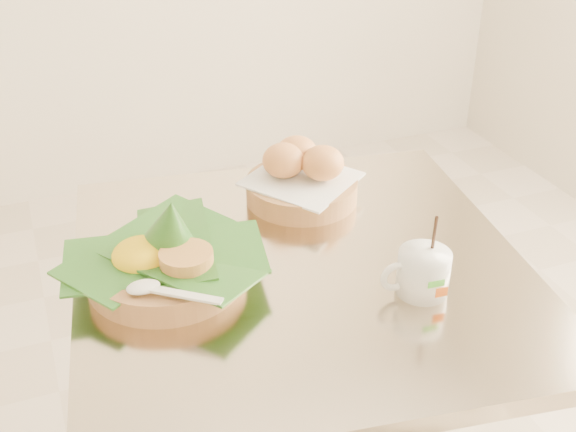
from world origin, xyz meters
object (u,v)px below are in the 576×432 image
object	(u,v)px
cafe_table	(300,369)
bread_basket	(301,177)
coffee_mug	(422,271)
rice_basket	(165,258)

from	to	relation	value
cafe_table	bread_basket	world-z (taller)	bread_basket
cafe_table	bread_basket	bearing A→B (deg)	67.81
bread_basket	coffee_mug	world-z (taller)	coffee_mug
rice_basket	bread_basket	size ratio (longest dim) A/B	1.26
cafe_table	coffee_mug	bearing A→B (deg)	-44.21
cafe_table	bread_basket	size ratio (longest dim) A/B	3.31
rice_basket	coffee_mug	world-z (taller)	rice_basket
cafe_table	coffee_mug	xyz separation A→B (m)	(0.14, -0.13, 0.26)
rice_basket	cafe_table	bearing A→B (deg)	-9.18
coffee_mug	bread_basket	bearing A→B (deg)	99.58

